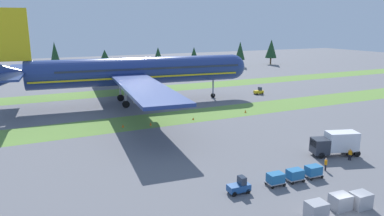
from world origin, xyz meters
name	(u,v)px	position (x,y,z in m)	size (l,w,h in m)	color
ground_plane	(348,214)	(0.00, 0.00, 0.00)	(400.00, 400.00, 0.00)	slate
grass_strip_near	(180,117)	(0.00, 43.35, 0.00)	(320.00, 10.68, 0.01)	olive
grass_strip_far	(135,91)	(0.00, 76.71, 0.00)	(320.00, 10.68, 0.01)	olive
airliner	(132,71)	(-5.44, 60.19, 8.03)	(60.56, 74.74, 22.39)	navy
baggage_tug	(239,186)	(-7.54, 8.75, 0.81)	(2.64, 1.39, 1.97)	#1E4C8E
cargo_dolly_lead	(276,178)	(-2.52, 8.57, 0.92)	(2.25, 1.58, 1.55)	#A3A3A8
cargo_dolly_second	(295,174)	(0.38, 8.47, 0.92)	(2.25, 1.58, 1.55)	#A3A3A8
cargo_dolly_third	(313,171)	(3.28, 8.37, 0.92)	(2.25, 1.58, 1.55)	#A3A3A8
catering_truck	(336,143)	(11.89, 12.96, 1.95)	(7.33, 4.31, 3.58)	#2D333D
pushback_tractor	(259,91)	(29.80, 57.00, 0.81)	(2.71, 1.53, 1.97)	yellow
ground_crew_marshaller	(350,154)	(12.29, 10.59, 0.95)	(0.36, 0.55, 1.74)	black
ground_crew_loader	(326,164)	(6.34, 9.31, 0.95)	(0.36, 0.48, 1.74)	black
uld_container_1	(316,210)	(-3.38, 0.99, 0.81)	(2.00, 1.60, 1.62)	#A3A3A8
uld_container_2	(340,202)	(0.10, 1.15, 0.81)	(2.00, 1.60, 1.63)	#A3A3A8
uld_container_3	(361,200)	(2.31, 0.47, 0.83)	(2.00, 1.60, 1.66)	#A3A3A8
taxiway_marker_0	(151,124)	(-7.72, 39.92, 0.32)	(0.44, 0.44, 0.65)	orange
taxiway_marker_1	(193,119)	(1.53, 40.18, 0.24)	(0.44, 0.44, 0.47)	orange
taxiway_marker_2	(246,111)	(14.52, 40.63, 0.34)	(0.44, 0.44, 0.69)	orange
taxiway_marker_3	(123,126)	(-12.88, 40.91, 0.30)	(0.44, 0.44, 0.61)	orange
distant_tree_line	(130,55)	(10.32, 117.94, 6.97)	(164.32, 9.83, 12.79)	#4C3823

